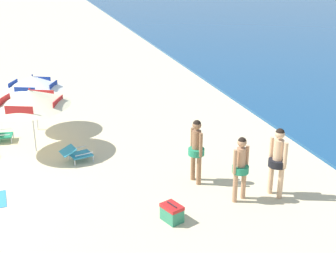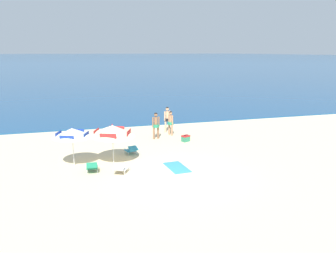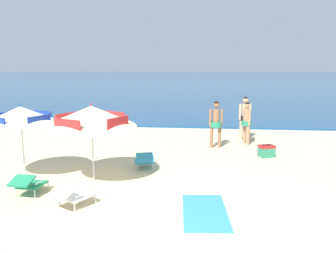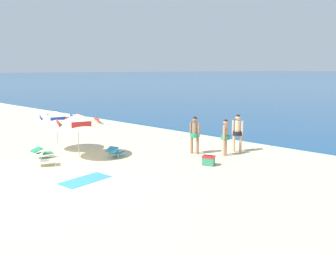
% 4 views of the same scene
% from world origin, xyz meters
% --- Properties ---
extents(ground_plane, '(800.00, 800.00, 0.00)m').
position_xyz_m(ground_plane, '(0.00, 0.00, 0.00)').
color(ground_plane, beige).
extents(ocean_water, '(800.00, 800.00, 0.10)m').
position_xyz_m(ocean_water, '(0.00, 410.81, 0.05)').
color(ocean_water, navy).
rests_on(ocean_water, ground).
extents(beach_umbrella_striped_main, '(3.26, 3.27, 2.07)m').
position_xyz_m(beach_umbrella_striped_main, '(-2.66, 2.65, 1.72)').
color(beach_umbrella_striped_main, silver).
rests_on(beach_umbrella_striped_main, ground).
extents(beach_umbrella_striped_second, '(2.16, 2.16, 2.00)m').
position_xyz_m(beach_umbrella_striped_second, '(-4.63, 2.74, 1.71)').
color(beach_umbrella_striped_second, silver).
rests_on(beach_umbrella_striped_second, ground).
extents(lounge_chair_under_umbrella, '(0.63, 0.91, 0.50)m').
position_xyz_m(lounge_chair_under_umbrella, '(-3.83, 1.50, 0.28)').
color(lounge_chair_under_umbrella, '#1E7F56').
rests_on(lounge_chair_under_umbrella, ground).
extents(lounge_chair_beside_umbrella, '(0.89, 1.02, 0.51)m').
position_xyz_m(lounge_chair_beside_umbrella, '(-2.54, 0.94, 0.27)').
color(lounge_chair_beside_umbrella, white).
rests_on(lounge_chair_beside_umbrella, ground).
extents(lounge_chair_facing_sea, '(0.74, 0.98, 0.51)m').
position_xyz_m(lounge_chair_facing_sea, '(-1.51, 3.80, 0.28)').
color(lounge_chair_facing_sea, teal).
rests_on(lounge_chair_facing_sea, ground).
extents(person_standing_near_shore, '(0.51, 0.44, 1.81)m').
position_xyz_m(person_standing_near_shore, '(1.94, 8.41, 1.05)').
color(person_standing_near_shore, '#D8A87F').
rests_on(person_standing_near_shore, ground).
extents(person_standing_beside, '(0.41, 0.47, 1.67)m').
position_xyz_m(person_standing_beside, '(1.89, 7.44, 0.97)').
color(person_standing_beside, tan).
rests_on(person_standing_beside, ground).
extents(person_wading_in, '(0.52, 0.43, 1.76)m').
position_xyz_m(person_wading_in, '(0.68, 6.74, 1.02)').
color(person_wading_in, '#8C6042').
rests_on(person_wading_in, ground).
extents(cooler_box, '(0.59, 0.51, 0.43)m').
position_xyz_m(cooler_box, '(2.34, 5.57, 0.20)').
color(cooler_box, '#2D7F5B').
rests_on(cooler_box, ground).
extents(beach_towel, '(1.03, 1.86, 0.01)m').
position_xyz_m(beach_towel, '(0.26, 0.99, 0.01)').
color(beach_towel, '#3384BC').
rests_on(beach_towel, ground).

